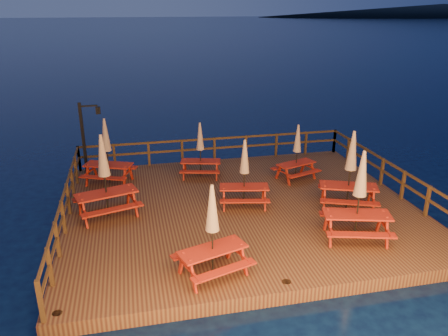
# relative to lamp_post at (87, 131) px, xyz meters

# --- Properties ---
(ground) EXTENTS (500.00, 500.00, 0.00)m
(ground) POSITION_rel_lamp_post_xyz_m (5.39, -4.55, -2.20)
(ground) COLOR black
(ground) RESTS_ON ground
(deck) EXTENTS (12.00, 10.00, 0.40)m
(deck) POSITION_rel_lamp_post_xyz_m (5.39, -4.55, -2.00)
(deck) COLOR #412015
(deck) RESTS_ON ground
(deck_piles) EXTENTS (11.44, 9.44, 1.40)m
(deck_piles) POSITION_rel_lamp_post_xyz_m (5.39, -4.55, -2.50)
(deck_piles) COLOR #3D2413
(deck_piles) RESTS_ON ground
(railing) EXTENTS (11.80, 9.75, 1.10)m
(railing) POSITION_rel_lamp_post_xyz_m (5.39, -2.77, -1.03)
(railing) COLOR #3D2413
(railing) RESTS_ON deck
(lamp_post) EXTENTS (0.85, 0.18, 3.00)m
(lamp_post) POSITION_rel_lamp_post_xyz_m (0.00, 0.00, 0.00)
(lamp_post) COLOR black
(lamp_post) RESTS_ON deck
(headland_right) EXTENTS (230.40, 86.40, 7.00)m
(headland_right) POSITION_rel_lamp_post_xyz_m (190.39, 225.45, 1.30)
(headland_right) COLOR black
(headland_right) RESTS_ON ground
(picnic_table_0) EXTENTS (2.32, 2.08, 2.81)m
(picnic_table_0) POSITION_rel_lamp_post_xyz_m (8.17, -7.51, -0.33)
(picnic_table_0) COLOR maroon
(picnic_table_0) RESTS_ON deck
(picnic_table_1) EXTENTS (1.94, 1.70, 2.43)m
(picnic_table_1) POSITION_rel_lamp_post_xyz_m (5.49, -4.51, -0.53)
(picnic_table_1) COLOR maroon
(picnic_table_1) RESTS_ON deck
(picnic_table_2) EXTENTS (2.37, 2.13, 2.84)m
(picnic_table_2) POSITION_rel_lamp_post_xyz_m (0.82, -4.30, -0.32)
(picnic_table_2) COLOR maroon
(picnic_table_2) RESTS_ON deck
(picnic_table_3) EXTENTS (2.38, 2.19, 2.78)m
(picnic_table_3) POSITION_rel_lamp_post_xyz_m (8.96, -5.45, -0.35)
(picnic_table_3) COLOR maroon
(picnic_table_3) RESTS_ON deck
(picnic_table_4) EXTENTS (1.93, 1.75, 2.27)m
(picnic_table_4) POSITION_rel_lamp_post_xyz_m (8.20, -2.53, -0.62)
(picnic_table_4) COLOR maroon
(picnic_table_4) RESTS_ON deck
(picnic_table_5) EXTENTS (2.26, 2.07, 2.63)m
(picnic_table_5) POSITION_rel_lamp_post_xyz_m (0.81, -1.34, -0.43)
(picnic_table_5) COLOR maroon
(picnic_table_5) RESTS_ON deck
(picnic_table_6) EXTENTS (2.16, 1.95, 2.56)m
(picnic_table_6) POSITION_rel_lamp_post_xyz_m (3.61, -8.40, -0.47)
(picnic_table_6) COLOR maroon
(picnic_table_6) RESTS_ON deck
(picnic_table_7) EXTENTS (1.87, 1.66, 2.29)m
(picnic_table_7) POSITION_rel_lamp_post_xyz_m (4.46, -1.45, -0.61)
(picnic_table_7) COLOR maroon
(picnic_table_7) RESTS_ON deck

